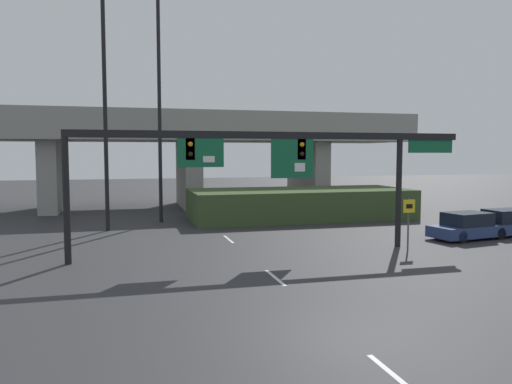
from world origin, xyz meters
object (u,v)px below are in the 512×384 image
object	(u,v)px
parked_sedan_near_right	(469,227)
highway_light_pole_near	(159,88)
speed_limit_sign	(409,217)
parked_sedan_mid_right	(509,223)
highway_light_pole_far	(105,95)
signal_gantry	(271,154)

from	to	relation	value
parked_sedan_near_right	highway_light_pole_near	bearing A→B (deg)	136.00
speed_limit_sign	parked_sedan_near_right	distance (m)	5.73
parked_sedan_mid_right	speed_limit_sign	bearing A→B (deg)	-164.23
parked_sedan_mid_right	parked_sedan_near_right	bearing A→B (deg)	-174.20
highway_light_pole_near	highway_light_pole_far	distance (m)	4.53
parked_sedan_mid_right	highway_light_pole_far	bearing A→B (deg)	157.80
parked_sedan_near_right	speed_limit_sign	bearing A→B (deg)	-164.43
highway_light_pole_near	parked_sedan_mid_right	world-z (taller)	highway_light_pole_near
speed_limit_sign	highway_light_pole_far	size ratio (longest dim) A/B	0.17
highway_light_pole_near	parked_sedan_near_right	distance (m)	20.71
highway_light_pole_near	parked_sedan_mid_right	bearing A→B (deg)	-29.16
signal_gantry	parked_sedan_mid_right	size ratio (longest dim) A/B	4.07
highway_light_pole_far	parked_sedan_near_right	size ratio (longest dim) A/B	3.25
highway_light_pole_far	parked_sedan_near_right	world-z (taller)	highway_light_pole_far
speed_limit_sign	highway_light_pole_far	xyz separation A→B (m)	(-13.80, 10.31, 6.37)
parked_sedan_near_right	parked_sedan_mid_right	bearing A→B (deg)	0.18
highway_light_pole_far	parked_sedan_near_right	xyz separation A→B (m)	(18.93, -7.95, -7.34)
parked_sedan_mid_right	signal_gantry	bearing A→B (deg)	-177.72
signal_gantry	parked_sedan_mid_right	distance (m)	15.06
parked_sedan_mid_right	highway_light_pole_near	bearing A→B (deg)	147.39
highway_light_pole_near	parked_sedan_mid_right	xyz separation A→B (m)	(18.62, -10.39, -8.21)
speed_limit_sign	signal_gantry	bearing A→B (deg)	167.48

